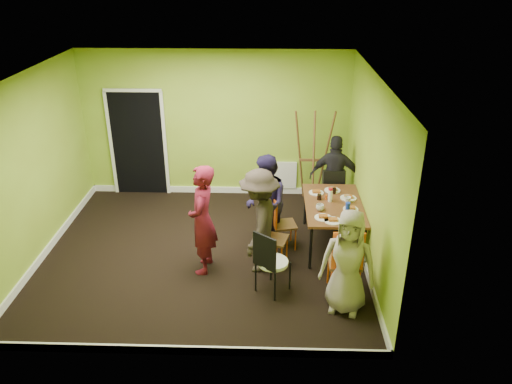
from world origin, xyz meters
TOP-DOWN VIEW (x-y plane):
  - ground at (0.00, 0.00)m, footprint 5.00×5.00m
  - room_walls at (-0.02, 0.04)m, footprint 5.04×4.54m
  - dining_table at (2.04, 0.31)m, footprint 0.90×1.50m
  - chair_left_far at (1.20, 0.22)m, footprint 0.42×0.42m
  - chair_left_near at (1.04, -0.24)m, footprint 0.47×0.47m
  - chair_back_end at (2.15, 1.16)m, footprint 0.41×0.48m
  - chair_front_end at (2.07, -1.03)m, footprint 0.45×0.45m
  - chair_bentwood at (1.05, -1.00)m, footprint 0.53×0.53m
  - easel at (1.82, 1.85)m, footprint 0.74×0.69m
  - plate_near_left at (1.80, 0.69)m, footprint 0.24×0.24m
  - plate_near_right at (1.83, -0.17)m, footprint 0.26×0.26m
  - plate_far_back at (2.07, 0.79)m, footprint 0.26×0.26m
  - plate_far_front at (1.97, -0.27)m, footprint 0.26×0.26m
  - plate_wall_back at (2.30, 0.51)m, footprint 0.26×0.26m
  - plate_wall_front at (2.28, 0.12)m, footprint 0.24×0.24m
  - thermos at (1.99, 0.39)m, footprint 0.07×0.07m
  - blue_bottle at (2.21, -0.03)m, footprint 0.07×0.07m
  - orange_bottle at (1.94, 0.47)m, footprint 0.03×0.03m
  - glass_mid at (1.83, 0.45)m, footprint 0.07×0.07m
  - glass_back at (2.09, 0.68)m, footprint 0.07×0.07m
  - glass_front at (2.23, -0.11)m, footprint 0.06×0.06m
  - cup_a at (1.81, 0.08)m, footprint 0.12×0.12m
  - cup_b at (2.26, 0.35)m, footprint 0.11×0.11m
  - person_standing at (0.07, -0.44)m, footprint 0.44×0.63m
  - person_left_far at (0.98, 0.27)m, footprint 0.75×0.87m
  - person_left_near at (0.89, -0.38)m, footprint 0.76×1.12m
  - person_back_end at (2.17, 1.32)m, footprint 0.94×0.50m
  - person_front_end at (2.05, -1.31)m, footprint 0.82×0.65m

SIDE VIEW (x-z plane):
  - ground at x=0.00m, z-range 0.00..0.00m
  - chair_left_far at x=1.20m, z-range 0.05..0.91m
  - chair_left_near at x=1.04m, z-range 0.06..0.97m
  - chair_bentwood at x=1.05m, z-range 0.05..1.02m
  - chair_front_end at x=2.07m, z-range 0.07..1.14m
  - chair_back_end at x=2.15m, z-range 0.19..1.13m
  - dining_table at x=2.04m, z-range 0.32..1.07m
  - person_front_end at x=2.05m, z-range 0.00..1.46m
  - plate_near_left at x=1.80m, z-range 0.75..0.76m
  - plate_near_right at x=1.83m, z-range 0.75..0.76m
  - plate_far_back at x=2.07m, z-range 0.75..0.76m
  - plate_far_front at x=1.97m, z-range 0.75..0.76m
  - plate_wall_back at x=2.30m, z-range 0.75..0.76m
  - plate_wall_front at x=2.28m, z-range 0.75..0.76m
  - person_back_end at x=2.17m, z-range 0.00..1.52m
  - person_left_far at x=0.98m, z-range 0.00..1.54m
  - orange_bottle at x=1.94m, z-range 0.75..0.82m
  - glass_mid at x=1.83m, z-range 0.75..0.84m
  - person_left_near at x=0.89m, z-range 0.00..1.59m
  - glass_back at x=2.09m, z-range 0.75..0.85m
  - cup_a at x=1.81m, z-range 0.75..0.85m
  - glass_front at x=2.23m, z-range 0.75..0.85m
  - cup_b at x=2.26m, z-range 0.75..0.85m
  - person_standing at x=0.07m, z-range 0.00..1.67m
  - blue_bottle at x=2.21m, z-range 0.75..0.94m
  - thermos at x=1.99m, z-range 0.75..0.94m
  - easel at x=1.82m, z-range -0.01..1.83m
  - room_walls at x=-0.02m, z-range -0.42..2.40m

